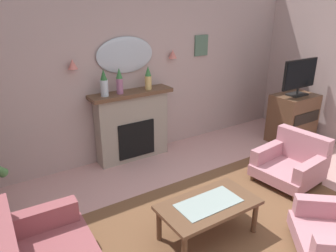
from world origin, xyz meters
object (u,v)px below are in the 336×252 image
at_px(fireplace, 133,126).
at_px(coffee_table, 208,207).
at_px(mantel_vase_right, 148,78).
at_px(wall_mirror, 125,55).
at_px(wall_sconce_right, 173,54).
at_px(mantel_vase_centre, 104,84).
at_px(framed_picture, 201,45).
at_px(armchair_near_fireplace, 292,162).
at_px(wall_sconce_left, 73,64).
at_px(mantel_vase_left, 119,81).
at_px(tv_flatscreen, 300,76).
at_px(tv_cabinet, 292,118).

height_order(fireplace, coffee_table, fireplace).
height_order(mantel_vase_right, wall_mirror, wall_mirror).
bearing_deg(wall_sconce_right, coffee_table, -114.59).
distance_m(mantel_vase_centre, framed_picture, 2.00).
bearing_deg(mantel_vase_right, coffee_table, -103.01).
bearing_deg(mantel_vase_right, armchair_near_fireplace, -55.62).
bearing_deg(fireplace, mantel_vase_right, -5.39).
xyz_separation_m(fireplace, wall_sconce_right, (0.85, 0.09, 1.09)).
bearing_deg(coffee_table, framed_picture, 54.21).
bearing_deg(wall_mirror, armchair_near_fireplace, -52.30).
bearing_deg(wall_sconce_left, wall_sconce_right, 0.00).
distance_m(fireplace, mantel_vase_left, 0.81).
relative_size(fireplace, mantel_vase_centre, 3.34).
distance_m(wall_mirror, coffee_table, 2.71).
relative_size(coffee_table, tv_flatscreen, 1.31).
bearing_deg(coffee_table, mantel_vase_centre, 96.40).
height_order(fireplace, framed_picture, framed_picture).
bearing_deg(framed_picture, tv_flatscreen, -40.84).
relative_size(mantel_vase_centre, tv_cabinet, 0.45).
relative_size(fireplace, mantel_vase_left, 3.40).
bearing_deg(mantel_vase_centre, tv_cabinet, -16.14).
bearing_deg(mantel_vase_left, mantel_vase_centre, -180.00).
height_order(fireplace, mantel_vase_left, mantel_vase_left).
xyz_separation_m(mantel_vase_right, armchair_near_fireplace, (1.30, -1.90, -1.04)).
relative_size(mantel_vase_left, coffee_table, 0.36).
distance_m(wall_mirror, tv_cabinet, 3.29).
relative_size(mantel_vase_right, coffee_table, 0.34).
height_order(mantel_vase_right, tv_flatscreen, tv_flatscreen).
relative_size(wall_sconce_right, framed_picture, 0.39).
bearing_deg(wall_sconce_right, mantel_vase_centre, -174.73).
height_order(framed_picture, tv_cabinet, framed_picture).
height_order(wall_mirror, wall_sconce_left, wall_mirror).
relative_size(armchair_near_fireplace, tv_flatscreen, 1.07).
bearing_deg(wall_sconce_left, armchair_near_fireplace, -39.52).
height_order(mantel_vase_centre, framed_picture, framed_picture).
height_order(wall_sconce_left, framed_picture, framed_picture).
distance_m(mantel_vase_centre, armchair_near_fireplace, 2.99).
relative_size(wall_mirror, tv_cabinet, 1.07).
relative_size(wall_mirror, wall_sconce_left, 6.86).
height_order(tv_cabinet, tv_flatscreen, tv_flatscreen).
distance_m(mantel_vase_left, framed_picture, 1.75).
bearing_deg(wall_mirror, mantel_vase_right, -29.54).
height_order(fireplace, armchair_near_fireplace, fireplace).
bearing_deg(tv_cabinet, wall_sconce_left, 163.80).
height_order(mantel_vase_centre, armchair_near_fireplace, mantel_vase_centre).
relative_size(mantel_vase_centre, mantel_vase_left, 1.02).
xyz_separation_m(mantel_vase_centre, framed_picture, (1.95, 0.18, 0.40)).
height_order(wall_sconce_left, tv_flatscreen, wall_sconce_left).
bearing_deg(framed_picture, wall_sconce_left, -178.54).
height_order(mantel_vase_centre, wall_mirror, wall_mirror).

